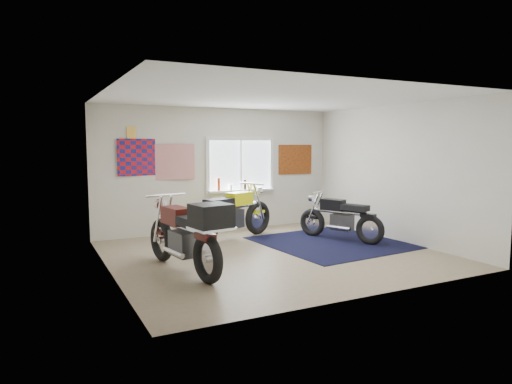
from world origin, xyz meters
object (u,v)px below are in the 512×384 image
navy_rug (331,242)px  yellow_triumph (232,215)px  black_chrome_bike (340,219)px  maroon_tourer (188,235)px

navy_rug → yellow_triumph: size_ratio=1.22×
navy_rug → black_chrome_bike: size_ratio=1.47×
yellow_triumph → black_chrome_bike: (1.90, -1.03, -0.07)m
black_chrome_bike → yellow_triumph: bearing=37.6°
black_chrome_bike → maroon_tourer: maroon_tourer is taller
navy_rug → yellow_triumph: bearing=144.4°
yellow_triumph → black_chrome_bike: 2.16m
yellow_triumph → maroon_tourer: (-1.57, -1.95, 0.10)m
navy_rug → maroon_tourer: size_ratio=1.16×
yellow_triumph → maroon_tourer: size_ratio=0.95×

